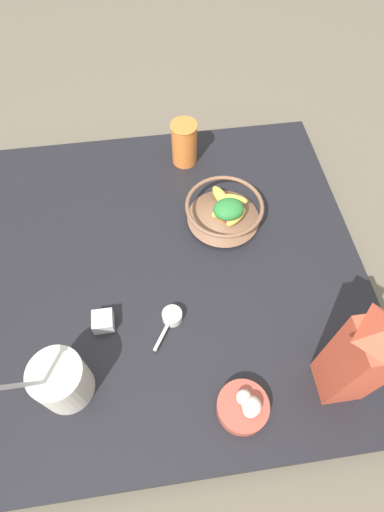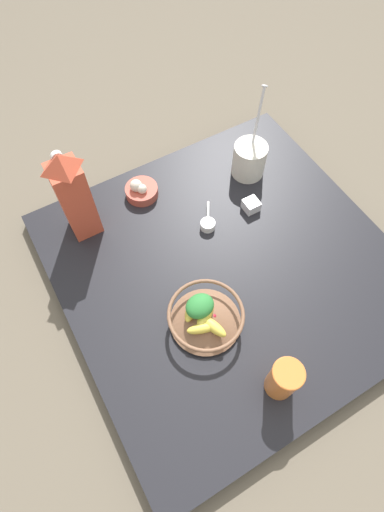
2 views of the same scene
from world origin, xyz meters
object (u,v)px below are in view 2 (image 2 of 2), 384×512
object	(u,v)px
drinking_cup	(284,379)
spice_jar	(251,206)
garlic_bowl	(141,190)
milk_carton	(73,195)
fruit_bowl	(205,317)
yogurt_tub	(249,158)

from	to	relation	value
drinking_cup	spice_jar	xyz separation A→B (m)	(-0.24, -0.48, -0.05)
drinking_cup	garlic_bowl	size ratio (longest dim) A/B	1.26
milk_carton	fruit_bowl	bearing A→B (deg)	109.14
milk_carton	spice_jar	xyz separation A→B (m)	(-0.47, 0.19, -0.14)
drinking_cup	garlic_bowl	distance (m)	0.70
garlic_bowl	fruit_bowl	bearing A→B (deg)	84.36
garlic_bowl	milk_carton	bearing A→B (deg)	7.57
fruit_bowl	garlic_bowl	size ratio (longest dim) A/B	1.92
milk_carton	drinking_cup	size ratio (longest dim) A/B	2.36
fruit_bowl	drinking_cup	xyz separation A→B (m)	(-0.07, 0.23, 0.03)
garlic_bowl	spice_jar	bearing A→B (deg)	140.81
fruit_bowl	drinking_cup	distance (m)	0.24
fruit_bowl	spice_jar	world-z (taller)	fruit_bowl
yogurt_tub	spice_jar	xyz separation A→B (m)	(0.07, 0.13, -0.05)
garlic_bowl	drinking_cup	bearing A→B (deg)	92.17
fruit_bowl	yogurt_tub	size ratio (longest dim) A/B	0.73
fruit_bowl	milk_carton	world-z (taller)	milk_carton
fruit_bowl	garlic_bowl	world-z (taller)	fruit_bowl
milk_carton	spice_jar	world-z (taller)	milk_carton
spice_jar	yogurt_tub	bearing A→B (deg)	-119.96
yogurt_tub	garlic_bowl	distance (m)	0.36
fruit_bowl	milk_carton	size ratio (longest dim) A/B	0.65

